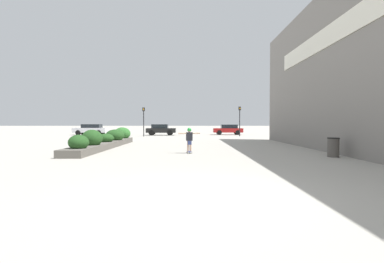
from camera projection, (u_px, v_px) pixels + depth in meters
ground_plane at (198, 193)px, 7.33m from camera, size 300.00×300.00×0.00m
building_wall_right at (354, 60)px, 15.01m from camera, size 0.67×30.19×9.70m
planter_box at (106, 140)px, 20.85m from camera, size 1.50×12.47×1.32m
skateboard at (189, 152)px, 16.86m from camera, size 0.33×0.58×0.10m
skateboarder at (189, 137)px, 16.84m from camera, size 1.23×0.37×1.34m
trash_bin at (333, 147)px, 15.02m from camera, size 0.59×0.59×0.97m
car_leftmost at (91, 129)px, 41.76m from camera, size 4.56×2.02×1.50m
car_center_left at (228, 129)px, 42.43m from camera, size 4.12×1.84×1.44m
car_center_right at (161, 129)px, 40.80m from camera, size 3.97×1.94×1.49m
car_rightmost at (317, 129)px, 41.44m from camera, size 4.73×2.01×1.44m
traffic_light_left at (143, 117)px, 36.98m from camera, size 0.28×0.30×3.60m
traffic_light_right at (239, 116)px, 37.80m from camera, size 0.28×0.30×3.75m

